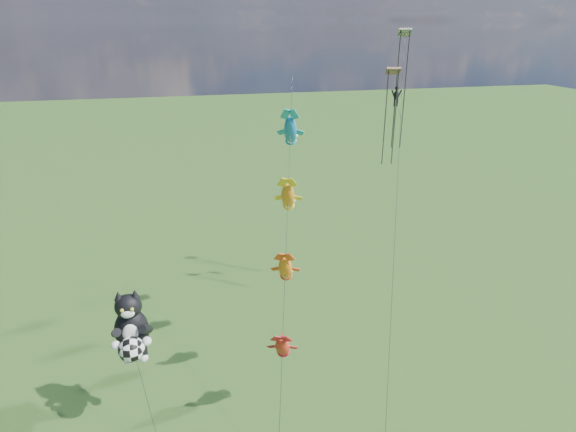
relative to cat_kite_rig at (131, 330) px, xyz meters
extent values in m
cylinder|color=black|center=(0.52, -1.25, -4.33)|extent=(1.08, 2.58, 5.33)
ellipsoid|color=black|center=(0.00, 0.29, -0.23)|extent=(2.42, 2.20, 2.88)
ellipsoid|color=black|center=(0.00, 0.20, 1.48)|extent=(1.91, 1.83, 1.46)
cone|color=black|center=(-0.45, 0.20, 2.24)|extent=(0.65, 0.65, 0.54)
cone|color=black|center=(0.45, 0.20, 2.24)|extent=(0.65, 0.65, 0.54)
ellipsoid|color=white|center=(0.00, -0.38, 1.35)|extent=(0.84, 0.62, 0.52)
ellipsoid|color=white|center=(0.00, -0.38, 0.04)|extent=(0.96, 0.63, 1.19)
sphere|color=gold|center=(-0.27, -0.45, 1.64)|extent=(0.22, 0.22, 0.22)
sphere|color=gold|center=(0.27, -0.45, 1.64)|extent=(0.22, 0.22, 0.22)
sphere|color=white|center=(-0.86, -0.65, -0.45)|extent=(0.54, 0.54, 0.54)
sphere|color=white|center=(0.85, -0.65, -0.45)|extent=(0.54, 0.54, 0.54)
sphere|color=white|center=(-0.45, 0.16, -2.16)|extent=(0.58, 0.58, 0.58)
sphere|color=white|center=(0.45, 0.16, -2.16)|extent=(0.58, 0.58, 0.58)
sphere|color=white|center=(0.00, -0.92, -0.68)|extent=(1.47, 1.47, 1.47)
cylinder|color=black|center=(9.57, 1.77, 2.93)|extent=(4.46, 15.21, 19.86)
ellipsoid|color=#E54819|center=(8.60, -1.57, -1.43)|extent=(1.46, 2.42, 2.54)
ellipsoid|color=#F2A219|center=(9.43, 1.26, 2.27)|extent=(1.46, 2.42, 2.54)
ellipsoid|color=red|center=(10.25, 4.10, 5.97)|extent=(1.46, 2.42, 2.54)
ellipsoid|color=blue|center=(11.08, 6.93, 9.68)|extent=(1.46, 2.42, 2.54)
cylinder|color=black|center=(17.64, 3.32, 4.37)|extent=(6.65, 15.76, 22.74)
cube|color=green|center=(19.08, 8.64, 13.22)|extent=(1.15, 0.95, 0.55)
cylinder|color=black|center=(18.72, 8.64, 9.68)|extent=(0.08, 0.08, 7.08)
cylinder|color=black|center=(19.45, 8.64, 9.68)|extent=(0.08, 0.08, 7.08)
cube|color=#281DC1|center=(20.95, 11.19, 15.74)|extent=(1.14, 0.99, 0.64)
cylinder|color=black|center=(20.61, 11.19, 11.21)|extent=(0.08, 0.08, 9.06)
cylinder|color=black|center=(21.30, 11.19, 11.21)|extent=(0.08, 0.08, 9.06)
camera|label=1|loc=(3.59, -24.66, 16.56)|focal=30.00mm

